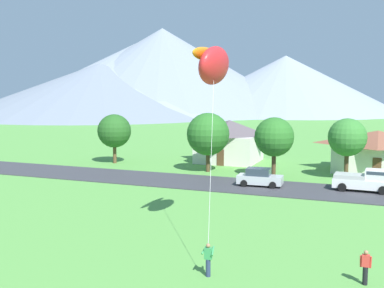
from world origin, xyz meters
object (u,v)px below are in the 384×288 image
Objects in this scene: tree_left_of_center at (114,131)px; tree_near_right at (208,134)px; house_leftmost at (229,140)px; kite_flyer_with_kite at (213,66)px; house_left_center at (378,150)px; parked_car_silver_west_end at (260,178)px; tree_right_of_center at (347,138)px; tree_near_left at (274,137)px; pickup_truck_white_west_side at (365,180)px; watcher_person at (366,267)px.

tree_near_right is at bearing -7.37° from tree_left_of_center.
kite_flyer_with_kite reaches higher than house_leftmost.
house_left_center is 2.38× the size of parked_car_silver_west_end.
tree_near_left is at bearing -163.47° from tree_right_of_center.
tree_left_of_center is at bearing 167.62° from pickup_truck_white_west_side.
tree_near_left is at bearing -140.09° from house_left_center.
tree_left_of_center is at bearing 131.21° from kite_flyer_with_kite.
house_leftmost is 38.92m from watcher_person.
tree_near_left is at bearing 91.81° from kite_flyer_with_kite.
parked_car_silver_west_end is at bearing -39.17° from tree_near_right.
pickup_truck_white_west_side is 0.45× the size of kite_flyer_with_kite.
house_left_center is 1.61× the size of tree_near_left.
tree_right_of_center is (27.64, -0.75, 0.28)m from tree_left_of_center.
pickup_truck_white_west_side reaches higher than watcher_person.
tree_near_right is 10.02m from parked_car_silver_west_end.
kite_flyer_with_kite is (-8.36, -17.78, 9.49)m from pickup_truck_white_west_side.
pickup_truck_white_west_side is (16.69, -12.97, -1.69)m from house_leftmost.
tree_right_of_center is 3.75× the size of watcher_person.
house_left_center is at bearing -3.15° from house_leftmost.
tree_right_of_center is (7.05, 2.09, 0.02)m from tree_near_left.
tree_right_of_center reaches higher than pickup_truck_white_west_side.
watcher_person is (9.68, -25.49, -3.41)m from tree_near_left.
kite_flyer_with_kite is at bearing -105.15° from tree_right_of_center.
kite_flyer_with_kite is (-9.29, -29.78, 8.16)m from house_left_center.
pickup_truck_white_west_side is at bearing 91.71° from watcher_person.
tree_right_of_center reaches higher than parked_car_silver_west_end.
watcher_person is (2.63, -27.58, -3.43)m from tree_right_of_center.
house_left_center is at bearing 10.19° from tree_left_of_center.
house_left_center is at bearing 85.56° from pickup_truck_white_west_side.
tree_near_right is 17.66m from pickup_truck_white_west_side.
tree_right_of_center reaches higher than house_left_center.
parked_car_silver_west_end is 0.36× the size of kite_flyer_with_kite.
tree_near_left is 20.79m from tree_left_of_center.
parked_car_silver_west_end is at bearing -128.11° from house_left_center.
house_left_center is 19.11m from tree_near_right.
house_left_center is at bearing 64.99° from tree_right_of_center.
house_leftmost is at bearing 129.44° from tree_near_left.
house_leftmost is at bearing 142.15° from pickup_truck_white_west_side.
tree_near_left reaches higher than house_left_center.
kite_flyer_with_kite is at bearing -69.78° from tree_near_right.
house_left_center is at bearing 22.14° from tree_near_right.
watcher_person is (10.02, -20.70, 0.01)m from parked_car_silver_west_end.
tree_near_right is at bearing -90.00° from house_leftmost.
parked_car_silver_west_end is 19.29m from kite_flyer_with_kite.
watcher_person is at bearing -90.48° from house_left_center.
tree_left_of_center is at bearing -169.81° from house_left_center.
house_left_center is (17.62, -0.97, -0.36)m from house_leftmost.
kite_flyer_with_kite is (8.33, -30.75, 7.80)m from house_leftmost.
tree_right_of_center is at bearing 3.60° from tree_near_right.
pickup_truck_white_west_side is (29.63, -6.50, -2.97)m from tree_left_of_center.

